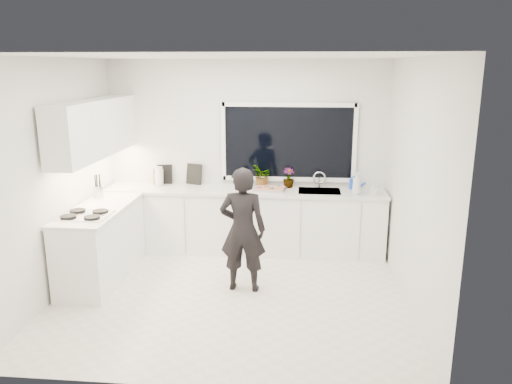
# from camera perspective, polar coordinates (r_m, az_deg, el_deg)

# --- Properties ---
(floor) EXTENTS (4.00, 3.50, 0.02)m
(floor) POSITION_cam_1_polar(r_m,az_deg,el_deg) (5.97, -2.94, -11.74)
(floor) COLOR beige
(floor) RESTS_ON ground
(wall_back) EXTENTS (4.00, 0.02, 2.70)m
(wall_back) POSITION_cam_1_polar(r_m,az_deg,el_deg) (7.23, -1.07, 4.23)
(wall_back) COLOR white
(wall_back) RESTS_ON ground
(wall_left) EXTENTS (0.02, 3.50, 2.70)m
(wall_left) POSITION_cam_1_polar(r_m,az_deg,el_deg) (6.14, -22.02, 1.39)
(wall_left) COLOR white
(wall_left) RESTS_ON ground
(wall_right) EXTENTS (0.02, 3.50, 2.70)m
(wall_right) POSITION_cam_1_polar(r_m,az_deg,el_deg) (5.59, 17.71, 0.57)
(wall_right) COLOR white
(wall_right) RESTS_ON ground
(ceiling) EXTENTS (4.00, 3.50, 0.02)m
(ceiling) POSITION_cam_1_polar(r_m,az_deg,el_deg) (5.37, -3.33, 15.33)
(ceiling) COLOR white
(ceiling) RESTS_ON wall_back
(window) EXTENTS (1.80, 0.02, 1.00)m
(window) POSITION_cam_1_polar(r_m,az_deg,el_deg) (7.12, 3.72, 5.68)
(window) COLOR black
(window) RESTS_ON wall_back
(base_cabinets_back) EXTENTS (3.92, 0.58, 0.88)m
(base_cabinets_back) POSITION_cam_1_polar(r_m,az_deg,el_deg) (7.14, -1.32, -3.41)
(base_cabinets_back) COLOR white
(base_cabinets_back) RESTS_ON floor
(base_cabinets_left) EXTENTS (0.58, 1.60, 0.88)m
(base_cabinets_left) POSITION_cam_1_polar(r_m,az_deg,el_deg) (6.55, -17.24, -5.75)
(base_cabinets_left) COLOR white
(base_cabinets_left) RESTS_ON floor
(countertop_back) EXTENTS (3.94, 0.62, 0.04)m
(countertop_back) POSITION_cam_1_polar(r_m,az_deg,el_deg) (7.01, -1.35, 0.15)
(countertop_back) COLOR silver
(countertop_back) RESTS_ON base_cabinets_back
(countertop_left) EXTENTS (0.62, 1.60, 0.04)m
(countertop_left) POSITION_cam_1_polar(r_m,az_deg,el_deg) (6.41, -17.54, -1.88)
(countertop_left) COLOR silver
(countertop_left) RESTS_ON base_cabinets_left
(upper_cabinets) EXTENTS (0.34, 2.10, 0.70)m
(upper_cabinets) POSITION_cam_1_polar(r_m,az_deg,el_deg) (6.59, -17.96, 6.97)
(upper_cabinets) COLOR white
(upper_cabinets) RESTS_ON wall_left
(sink) EXTENTS (0.58, 0.42, 0.14)m
(sink) POSITION_cam_1_polar(r_m,az_deg,el_deg) (6.98, 7.25, -0.26)
(sink) COLOR silver
(sink) RESTS_ON countertop_back
(faucet) EXTENTS (0.03, 0.03, 0.22)m
(faucet) POSITION_cam_1_polar(r_m,az_deg,el_deg) (7.14, 7.24, 1.38)
(faucet) COLOR silver
(faucet) RESTS_ON countertop_back
(stovetop) EXTENTS (0.56, 0.48, 0.03)m
(stovetop) POSITION_cam_1_polar(r_m,az_deg,el_deg) (6.10, -18.99, -2.45)
(stovetop) COLOR black
(stovetop) RESTS_ON countertop_left
(person) EXTENTS (0.55, 0.37, 1.49)m
(person) POSITION_cam_1_polar(r_m,az_deg,el_deg) (5.84, -1.53, -4.34)
(person) COLOR black
(person) RESTS_ON floor
(pizza_tray) EXTENTS (0.47, 0.37, 0.03)m
(pizza_tray) POSITION_cam_1_polar(r_m,az_deg,el_deg) (6.95, 1.62, 0.32)
(pizza_tray) COLOR #BBBBBF
(pizza_tray) RESTS_ON countertop_back
(pizza) EXTENTS (0.43, 0.33, 0.01)m
(pizza) POSITION_cam_1_polar(r_m,az_deg,el_deg) (6.95, 1.62, 0.46)
(pizza) COLOR red
(pizza) RESTS_ON pizza_tray
(watering_can) EXTENTS (0.18, 0.18, 0.13)m
(watering_can) POSITION_cam_1_polar(r_m,az_deg,el_deg) (7.15, 11.17, 0.86)
(watering_can) COLOR blue
(watering_can) RESTS_ON countertop_back
(paper_towel_roll) EXTENTS (0.11, 0.11, 0.26)m
(paper_towel_roll) POSITION_cam_1_polar(r_m,az_deg,el_deg) (7.33, -11.03, 1.72)
(paper_towel_roll) COLOR silver
(paper_towel_roll) RESTS_ON countertop_back
(knife_block) EXTENTS (0.14, 0.11, 0.22)m
(knife_block) POSITION_cam_1_polar(r_m,az_deg,el_deg) (7.38, -11.08, 1.64)
(knife_block) COLOR #9F644A
(knife_block) RESTS_ON countertop_back
(utensil_crock) EXTENTS (0.13, 0.13, 0.16)m
(utensil_crock) POSITION_cam_1_polar(r_m,az_deg,el_deg) (6.85, -17.55, 0.01)
(utensil_crock) COLOR silver
(utensil_crock) RESTS_ON countertop_left
(picture_frame_large) EXTENTS (0.22, 0.05, 0.28)m
(picture_frame_large) POSITION_cam_1_polar(r_m,az_deg,el_deg) (7.45, -10.39, 2.03)
(picture_frame_large) COLOR black
(picture_frame_large) RESTS_ON countertop_back
(picture_frame_small) EXTENTS (0.24, 0.10, 0.30)m
(picture_frame_small) POSITION_cam_1_polar(r_m,az_deg,el_deg) (7.34, -7.07, 2.05)
(picture_frame_small) COLOR black
(picture_frame_small) RESTS_ON countertop_back
(herb_plants) EXTENTS (0.84, 0.34, 0.32)m
(herb_plants) POSITION_cam_1_polar(r_m,az_deg,el_deg) (7.11, 1.05, 1.79)
(herb_plants) COLOR #26662D
(herb_plants) RESTS_ON countertop_back
(soap_bottles) EXTENTS (0.34, 0.16, 0.30)m
(soap_bottles) POSITION_cam_1_polar(r_m,az_deg,el_deg) (6.83, 11.83, 0.84)
(soap_bottles) COLOR #D8BF66
(soap_bottles) RESTS_ON countertop_back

